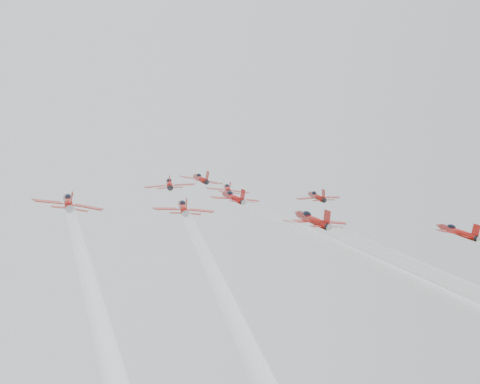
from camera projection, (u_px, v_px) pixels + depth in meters
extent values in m
cylinder|color=#9F140F|center=(201.00, 179.00, 146.46)|extent=(1.16, 10.03, 5.58)
cone|color=#9F140F|center=(197.00, 176.00, 152.70)|extent=(1.16, 2.60, 2.05)
cone|color=black|center=(205.00, 182.00, 140.74)|extent=(1.16, 1.64, 1.59)
ellipsoid|color=black|center=(199.00, 176.00, 148.76)|extent=(1.06, 2.50, 1.85)
cube|color=#9F140F|center=(189.00, 179.00, 145.03)|extent=(4.36, 2.91, 0.91)
cube|color=#9F140F|center=(214.00, 181.00, 146.27)|extent=(4.36, 2.91, 0.91)
cube|color=#9F140F|center=(205.00, 176.00, 141.82)|extent=(0.13, 2.62, 2.72)
cube|color=#9F140F|center=(197.00, 181.00, 141.44)|extent=(2.09, 1.45, 0.53)
cube|color=#9F140F|center=(211.00, 182.00, 142.08)|extent=(2.09, 1.45, 0.53)
cylinder|color=#AE1410|center=(170.00, 185.00, 130.10)|extent=(1.16, 10.01, 5.57)
cone|color=#AE1410|center=(166.00, 181.00, 136.33)|extent=(1.16, 2.59, 2.04)
cone|color=black|center=(173.00, 189.00, 124.38)|extent=(1.16, 1.64, 1.59)
ellipsoid|color=black|center=(168.00, 181.00, 132.39)|extent=(1.05, 2.50, 1.85)
cube|color=#AE1410|center=(155.00, 184.00, 128.67)|extent=(4.35, 2.91, 0.91)
cube|color=#AE1410|center=(184.00, 187.00, 129.91)|extent=(4.35, 2.91, 0.91)
cube|color=#AE1410|center=(173.00, 181.00, 125.46)|extent=(0.13, 2.62, 2.72)
cube|color=#AE1410|center=(164.00, 187.00, 125.08)|extent=(2.09, 1.44, 0.53)
cube|color=#AE1410|center=(180.00, 188.00, 125.72)|extent=(2.09, 1.44, 0.53)
cylinder|color=#AD1510|center=(228.00, 190.00, 131.69)|extent=(1.01, 8.69, 4.84)
cone|color=#AD1510|center=(222.00, 186.00, 137.09)|extent=(1.01, 2.25, 1.77)
cone|color=black|center=(233.00, 193.00, 126.72)|extent=(1.01, 1.42, 1.38)
ellipsoid|color=black|center=(226.00, 186.00, 133.67)|extent=(0.91, 2.17, 1.61)
cube|color=#AD1510|center=(216.00, 189.00, 130.44)|extent=(3.78, 2.53, 0.79)
cube|color=#AD1510|center=(240.00, 191.00, 131.52)|extent=(3.78, 2.53, 0.79)
cube|color=#AD1510|center=(232.00, 187.00, 127.66)|extent=(0.11, 2.27, 2.36)
cube|color=#AD1510|center=(225.00, 192.00, 127.33)|extent=(1.81, 1.25, 0.46)
cube|color=#AD1510|center=(238.00, 193.00, 127.89)|extent=(1.81, 1.25, 0.46)
cylinder|color=maroon|center=(317.00, 197.00, 134.17)|extent=(1.05, 9.05, 5.03)
cone|color=maroon|center=(308.00, 193.00, 139.80)|extent=(1.05, 2.34, 1.84)
cone|color=black|center=(326.00, 201.00, 129.01)|extent=(1.05, 1.48, 1.44)
ellipsoid|color=black|center=(314.00, 193.00, 136.24)|extent=(0.95, 2.26, 1.67)
cube|color=maroon|center=(306.00, 197.00, 132.88)|extent=(3.93, 2.63, 0.82)
cube|color=maroon|center=(330.00, 199.00, 134.00)|extent=(3.93, 2.63, 0.82)
cube|color=maroon|center=(325.00, 194.00, 129.98)|extent=(0.11, 2.37, 2.46)
cube|color=maroon|center=(318.00, 200.00, 129.64)|extent=(1.89, 1.31, 0.48)
cube|color=maroon|center=(331.00, 201.00, 130.22)|extent=(1.89, 1.31, 0.48)
cylinder|color=#B11210|center=(234.00, 198.00, 119.59)|extent=(1.07, 9.23, 5.13)
cone|color=#B11210|center=(227.00, 193.00, 125.34)|extent=(1.07, 2.39, 1.88)
cone|color=black|center=(240.00, 202.00, 114.32)|extent=(1.07, 1.51, 1.46)
ellipsoid|color=black|center=(231.00, 193.00, 121.70)|extent=(0.97, 2.30, 1.71)
cube|color=#B11210|center=(220.00, 198.00, 118.28)|extent=(4.01, 2.68, 0.84)
cube|color=#B11210|center=(249.00, 200.00, 119.42)|extent=(4.01, 2.68, 0.84)
cube|color=#B11210|center=(239.00, 195.00, 115.32)|extent=(0.12, 2.41, 2.50)
cube|color=#B11210|center=(231.00, 201.00, 114.97)|extent=(1.92, 1.33, 0.49)
cube|color=#B11210|center=(246.00, 202.00, 115.56)|extent=(1.92, 1.33, 0.49)
cylinder|color=white|center=(325.00, 263.00, 71.59)|extent=(1.36, 79.51, 38.75)
cylinder|color=#9C160E|center=(68.00, 203.00, 94.99)|extent=(1.16, 10.01, 5.57)
cone|color=#9C160E|center=(70.00, 197.00, 101.22)|extent=(1.16, 2.59, 2.04)
cone|color=black|center=(66.00, 210.00, 89.27)|extent=(1.16, 1.64, 1.59)
ellipsoid|color=black|center=(69.00, 197.00, 97.28)|extent=(1.05, 2.50, 1.85)
cube|color=#9C160E|center=(47.00, 203.00, 93.56)|extent=(4.35, 2.91, 0.91)
cube|color=#9C160E|center=(89.00, 206.00, 94.80)|extent=(4.35, 2.91, 0.91)
cube|color=#9C160E|center=(67.00, 199.00, 90.35)|extent=(0.13, 2.62, 2.72)
cube|color=#9C160E|center=(56.00, 208.00, 89.97)|extent=(2.09, 1.44, 0.53)
cube|color=#9C160E|center=(78.00, 209.00, 90.61)|extent=(2.09, 1.44, 0.53)
cylinder|color=white|center=(32.00, 327.00, 42.94)|extent=(1.47, 86.22, 42.02)
cylinder|color=#AB1A10|center=(183.00, 209.00, 100.72)|extent=(1.08, 9.37, 5.21)
cone|color=#AB1A10|center=(179.00, 203.00, 106.56)|extent=(1.08, 2.43, 1.91)
cone|color=black|center=(188.00, 215.00, 95.37)|extent=(1.08, 1.53, 1.49)
ellipsoid|color=black|center=(182.00, 203.00, 102.87)|extent=(0.99, 2.34, 1.73)
cube|color=#AB1A10|center=(166.00, 208.00, 99.39)|extent=(4.07, 2.72, 0.85)
cube|color=#AB1A10|center=(201.00, 211.00, 100.54)|extent=(4.07, 2.72, 0.85)
cube|color=#AB1A10|center=(188.00, 205.00, 96.38)|extent=(0.12, 2.45, 2.54)
cube|color=#AB1A10|center=(178.00, 213.00, 96.03)|extent=(1.95, 1.35, 0.49)
cube|color=#AB1A10|center=(197.00, 214.00, 96.63)|extent=(1.95, 1.35, 0.49)
cylinder|color=white|center=(264.00, 310.00, 51.97)|extent=(1.38, 80.75, 39.36)
cylinder|color=#A2150F|center=(313.00, 220.00, 101.87)|extent=(1.17, 10.15, 5.64)
cone|color=#A2150F|center=(300.00, 213.00, 108.18)|extent=(1.17, 2.63, 2.07)
cone|color=black|center=(326.00, 227.00, 96.08)|extent=(1.17, 1.66, 1.61)
ellipsoid|color=black|center=(308.00, 214.00, 104.19)|extent=(1.07, 2.53, 1.88)
cube|color=#A2150F|center=(297.00, 220.00, 100.42)|extent=(4.41, 2.95, 0.92)
cube|color=#A2150F|center=(333.00, 223.00, 101.68)|extent=(4.41, 2.95, 0.92)
cube|color=#A2150F|center=(324.00, 217.00, 97.17)|extent=(0.13, 2.65, 2.75)
cube|color=#A2150F|center=(314.00, 226.00, 96.79)|extent=(2.12, 1.46, 0.54)
cube|color=#A2150F|center=(333.00, 227.00, 97.44)|extent=(2.12, 1.46, 0.54)
cylinder|color=#AF1710|center=(459.00, 232.00, 104.33)|extent=(1.03, 8.90, 4.95)
cone|color=#AF1710|center=(440.00, 226.00, 109.86)|extent=(1.03, 2.30, 1.81)
cone|color=black|center=(477.00, 239.00, 99.24)|extent=(1.03, 1.46, 1.41)
ellipsoid|color=black|center=(452.00, 227.00, 106.36)|extent=(0.94, 2.22, 1.65)
cube|color=#AF1710|center=(446.00, 233.00, 103.06)|extent=(3.87, 2.58, 0.81)
cube|color=#AF1710|center=(476.00, 235.00, 104.15)|extent=(3.87, 2.58, 0.81)
cube|color=#AF1710|center=(474.00, 230.00, 100.20)|extent=(0.11, 2.33, 2.41)
cube|color=#AF1710|center=(466.00, 237.00, 99.87)|extent=(1.85, 1.28, 0.47)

